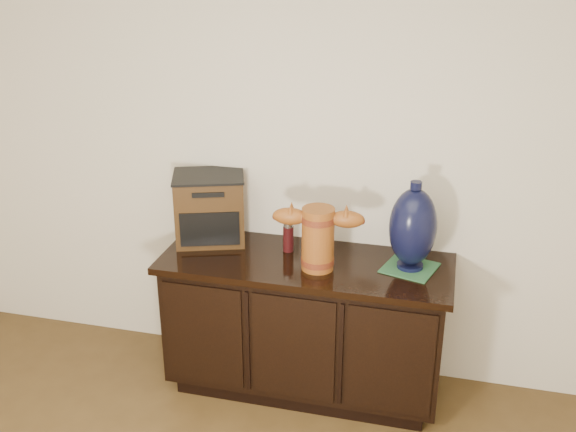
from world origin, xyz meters
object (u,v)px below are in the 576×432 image
(terracotta_vessel, at_px, (318,235))
(spray_can, at_px, (288,237))
(sideboard, at_px, (305,324))
(lamp_base, at_px, (413,228))
(tv_radio, at_px, (210,208))

(terracotta_vessel, relative_size, spray_can, 2.83)
(sideboard, xyz_separation_m, lamp_base, (0.51, 0.04, 0.59))
(lamp_base, relative_size, spray_can, 2.81)
(terracotta_vessel, bearing_deg, lamp_base, 7.66)
(terracotta_vessel, height_order, lamp_base, lamp_base)
(sideboard, distance_m, terracotta_vessel, 0.55)
(spray_can, bearing_deg, sideboard, -38.93)
(terracotta_vessel, xyz_separation_m, spray_can, (-0.19, 0.16, -0.10))
(tv_radio, height_order, spray_can, tv_radio)
(terracotta_vessel, distance_m, lamp_base, 0.45)
(sideboard, relative_size, spray_can, 9.26)
(terracotta_vessel, xyz_separation_m, lamp_base, (0.44, 0.11, 0.04))
(sideboard, xyz_separation_m, spray_can, (-0.11, 0.09, 0.45))
(tv_radio, bearing_deg, spray_can, -24.08)
(sideboard, distance_m, tv_radio, 0.79)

